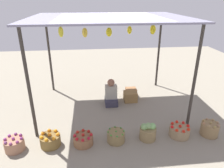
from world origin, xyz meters
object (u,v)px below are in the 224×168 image
basket_potatoes (210,129)px  vendor_person (111,95)px  basket_purple_onions (14,144)px  basket_cabbages (148,132)px  wooden_crate_stacked_rear (130,96)px  basket_green_chilies (116,136)px  basket_oranges (50,140)px  wooden_crate_near_vendor (131,92)px  basket_red_apples (83,139)px  basket_red_tomatoes (179,131)px

basket_potatoes → vendor_person: bearing=140.3°
basket_purple_onions → basket_potatoes: size_ratio=1.01×
basket_cabbages → wooden_crate_stacked_rear: (-0.04, 1.84, -0.03)m
basket_cabbages → basket_purple_onions: bearing=-178.9°
basket_green_chilies → basket_potatoes: basket_potatoes is taller
vendor_person → basket_cabbages: vendor_person is taller
basket_oranges → basket_potatoes: bearing=-0.3°
vendor_person → wooden_crate_near_vendor: vendor_person is taller
basket_red_apples → basket_green_chilies: bearing=1.2°
wooden_crate_stacked_rear → basket_green_chilies: bearing=-110.1°
wooden_crate_near_vendor → vendor_person: bearing=-147.6°
vendor_person → basket_cabbages: size_ratio=1.89×
basket_purple_onions → basket_red_tomatoes: size_ratio=0.87×
wooden_crate_near_vendor → basket_purple_onions: bearing=-142.6°
wooden_crate_near_vendor → wooden_crate_stacked_rear: wooden_crate_stacked_rear is taller
basket_purple_onions → basket_red_tomatoes: (3.59, 0.08, -0.01)m
basket_red_apples → basket_potatoes: bearing=0.3°
basket_purple_onions → basket_cabbages: bearing=1.1°
basket_green_chilies → wooden_crate_stacked_rear: wooden_crate_stacked_rear is taller
vendor_person → basket_potatoes: (2.09, -1.73, -0.14)m
basket_cabbages → basket_red_tomatoes: basket_cabbages is taller
basket_red_tomatoes → basket_purple_onions: bearing=-178.7°
basket_cabbages → wooden_crate_stacked_rear: bearing=91.2°
basket_red_tomatoes → basket_potatoes: bearing=-3.4°
basket_cabbages → wooden_crate_near_vendor: 2.15m
vendor_person → basket_potatoes: 2.71m
vendor_person → basket_green_chilies: vendor_person is taller
basket_potatoes → basket_green_chilies: bearing=180.0°
basket_oranges → basket_green_chilies: size_ratio=1.10×
vendor_person → basket_red_apples: bearing=-114.3°
basket_oranges → basket_cabbages: basket_cabbages is taller
basket_potatoes → basket_cabbages: bearing=179.5°
basket_green_chilies → wooden_crate_stacked_rear: 1.97m
basket_red_tomatoes → basket_potatoes: (0.70, -0.04, 0.04)m
wooden_crate_stacked_rear → basket_potatoes: bearing=-51.2°
vendor_person → wooden_crate_stacked_rear: (0.60, 0.12, -0.15)m
basket_purple_onions → wooden_crate_stacked_rear: bearing=34.1°
basket_green_chilies → basket_cabbages: (0.72, 0.01, 0.06)m
basket_oranges → wooden_crate_stacked_rear: basket_oranges is taller
basket_cabbages → wooden_crate_stacked_rear: basket_cabbages is taller
basket_cabbages → basket_red_tomatoes: (0.75, 0.03, -0.06)m
basket_oranges → basket_red_tomatoes: size_ratio=0.94×
basket_red_tomatoes → vendor_person: bearing=129.5°
basket_red_apples → vendor_person: bearing=65.7°
basket_red_apples → basket_green_chilies: 0.71m
basket_oranges → basket_potatoes: size_ratio=1.08×
wooden_crate_near_vendor → basket_red_apples: bearing=-124.0°
basket_oranges → basket_cabbages: (2.12, -0.01, 0.05)m
wooden_crate_near_vendor → wooden_crate_stacked_rear: (-0.08, -0.31, 0.01)m
basket_cabbages → basket_potatoes: size_ratio=1.04×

